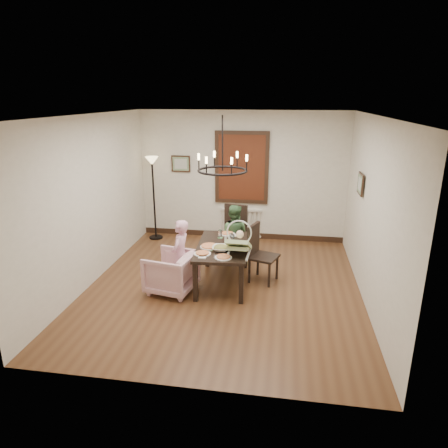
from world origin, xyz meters
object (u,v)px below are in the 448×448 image
(dining_table, at_px, (223,250))
(seated_man, at_px, (233,240))
(drinking_glass, at_px, (233,239))
(armchair, at_px, (171,272))
(elderly_woman, at_px, (181,261))
(baby_bouncer, at_px, (239,243))
(chair_far, at_px, (232,233))
(floor_lamp, at_px, (154,199))
(chair_right, at_px, (264,254))

(dining_table, bearing_deg, seated_man, 81.48)
(seated_man, distance_m, drinking_glass, 0.71)
(armchair, xyz_separation_m, elderly_woman, (0.14, 0.11, 0.16))
(elderly_woman, bearing_deg, baby_bouncer, 94.69)
(seated_man, bearing_deg, baby_bouncer, 108.31)
(elderly_woman, xyz_separation_m, baby_bouncer, (0.96, -0.04, 0.39))
(chair_far, distance_m, elderly_woman, 1.56)
(armchair, height_order, elderly_woman, elderly_woman)
(dining_table, xyz_separation_m, drinking_glass, (0.15, 0.18, 0.15))
(armchair, bearing_deg, elderly_woman, 138.70)
(dining_table, xyz_separation_m, armchair, (-0.78, -0.43, -0.27))
(seated_man, bearing_deg, armchair, 62.60)
(elderly_woman, height_order, drinking_glass, elderly_woman)
(armchair, xyz_separation_m, drinking_glass, (0.93, 0.60, 0.42))
(armchair, relative_size, floor_lamp, 0.41)
(seated_man, relative_size, drinking_glass, 7.77)
(armchair, bearing_deg, chair_far, 163.23)
(chair_right, distance_m, seated_man, 0.88)
(chair_far, relative_size, baby_bouncer, 1.84)
(armchair, distance_m, elderly_woman, 0.24)
(seated_man, bearing_deg, chair_far, -71.45)
(chair_far, distance_m, chair_right, 1.12)
(dining_table, height_order, elderly_woman, elderly_woman)
(chair_far, bearing_deg, floor_lamp, 163.95)
(chair_right, distance_m, armchair, 1.60)
(armchair, xyz_separation_m, floor_lamp, (-1.08, 2.45, 0.56))
(elderly_woman, relative_size, seated_man, 1.02)
(floor_lamp, bearing_deg, drinking_glass, -42.63)
(chair_far, height_order, armchair, chair_far)
(elderly_woman, height_order, baby_bouncer, baby_bouncer)
(chair_far, bearing_deg, armchair, -107.50)
(armchair, xyz_separation_m, seated_man, (0.85, 1.25, 0.15))
(dining_table, xyz_separation_m, seated_man, (0.07, 0.83, -0.12))
(armchair, height_order, baby_bouncer, baby_bouncer)
(chair_far, height_order, floor_lamp, floor_lamp)
(chair_far, bearing_deg, seated_man, -67.99)
(floor_lamp, bearing_deg, baby_bouncer, -47.66)
(seated_man, height_order, floor_lamp, floor_lamp)
(baby_bouncer, height_order, floor_lamp, floor_lamp)
(dining_table, distance_m, baby_bouncer, 0.55)
(chair_right, height_order, elderly_woman, chair_right)
(chair_far, xyz_separation_m, floor_lamp, (-1.88, 0.93, 0.37))
(armchair, relative_size, drinking_glass, 5.89)
(baby_bouncer, height_order, drinking_glass, baby_bouncer)
(armchair, distance_m, baby_bouncer, 1.23)
(baby_bouncer, bearing_deg, floor_lamp, 133.71)
(chair_far, bearing_deg, baby_bouncer, -68.18)
(seated_man, relative_size, baby_bouncer, 1.68)
(elderly_woman, height_order, floor_lamp, floor_lamp)
(armchair, xyz_separation_m, baby_bouncer, (1.09, 0.06, 0.55))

